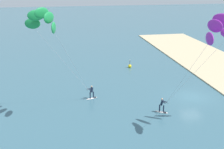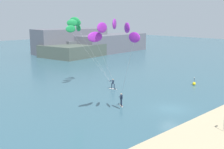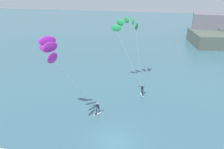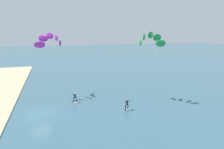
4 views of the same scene
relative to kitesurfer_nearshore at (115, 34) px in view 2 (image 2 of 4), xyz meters
name	(u,v)px [view 2 (image 2 of 4)]	position (x,y,z in m)	size (l,w,h in m)	color
ground_plane	(171,109)	(7.97, -2.03, -9.59)	(240.00, 240.00, 0.00)	#386070
kitesurfer_nearshore	(115,34)	(0.00, 0.00, 0.00)	(7.30, 6.70, 11.21)	white
kitesurfer_mid_water	(76,27)	(6.27, 15.19, 0.21)	(6.34, 7.77, 11.40)	white
marker_buoy	(194,83)	(21.50, 2.66, -9.29)	(0.56, 0.56, 1.38)	yellow
distant_headland	(89,44)	(37.41, 50.38, -6.75)	(39.47, 20.30, 7.85)	slate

